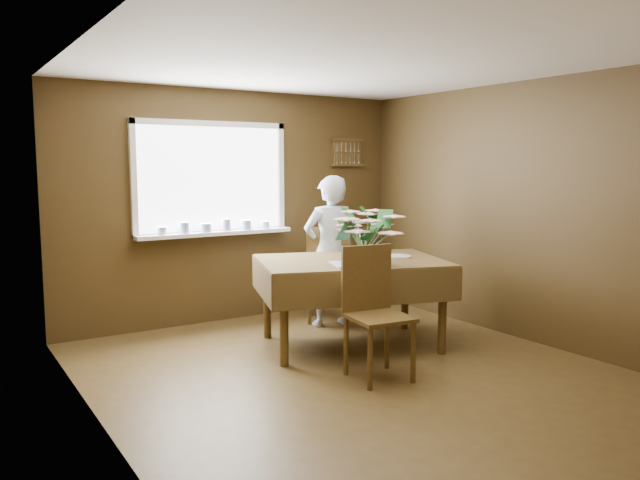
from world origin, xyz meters
TOP-DOWN VIEW (x-y plane):
  - floor at (0.00, 0.00)m, footprint 4.50×4.50m
  - ceiling at (0.00, 0.00)m, footprint 4.50×4.50m
  - wall_back at (0.00, 2.25)m, footprint 4.00×0.00m
  - wall_front at (0.00, -2.25)m, footprint 4.00×0.00m
  - wall_left at (-2.00, 0.00)m, footprint 0.00×4.50m
  - wall_right at (2.00, 0.00)m, footprint 0.00×4.50m
  - window_assembly at (-0.30, 2.20)m, footprint 1.72×0.20m
  - spoon_rack at (1.45, 2.22)m, footprint 0.44×0.05m
  - dining_table at (0.44, 0.69)m, footprint 1.98×1.64m
  - chair_far at (0.74, 1.56)m, footprint 0.62×0.62m
  - chair_near at (0.10, -0.10)m, footprint 0.50×0.50m
  - seated_woman at (0.68, 1.43)m, footprint 0.63×0.46m
  - flower_bouquet at (0.41, 0.47)m, footprint 0.57×0.57m
  - side_plate at (0.90, 0.58)m, footprint 0.29×0.29m
  - table_knife at (0.53, 0.36)m, footprint 0.05×0.23m

SIDE VIEW (x-z plane):
  - floor at x=0.00m, z-range 0.00..0.00m
  - chair_far at x=0.74m, z-range 0.04..1.09m
  - chair_near at x=0.10m, z-range 0.04..1.10m
  - dining_table at x=0.44m, z-range 0.31..1.14m
  - seated_woman at x=0.68m, z-range 0.00..1.59m
  - side_plate at x=0.90m, z-range 0.82..0.84m
  - table_knife at x=0.53m, z-range 0.83..0.83m
  - flower_bouquet at x=0.41m, z-range 0.90..1.39m
  - wall_back at x=0.00m, z-range -0.75..3.25m
  - wall_front at x=0.00m, z-range -0.75..3.25m
  - wall_left at x=-2.00m, z-range -1.00..3.50m
  - wall_right at x=2.00m, z-range -1.00..3.50m
  - window_assembly at x=-0.30m, z-range 0.74..1.96m
  - spoon_rack at x=1.45m, z-range 1.69..2.02m
  - ceiling at x=0.00m, z-range 2.50..2.50m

